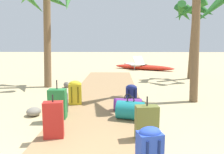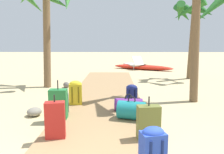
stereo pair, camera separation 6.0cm
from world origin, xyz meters
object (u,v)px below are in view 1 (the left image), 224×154
(suitcase_green, at_px, (58,104))
(kayak, at_px, (143,67))
(backpack_navy, at_px, (131,93))
(suitcase_olive, at_px, (147,122))
(suitcase_red, at_px, (54,120))
(palm_tree_far_right, at_px, (194,17))
(palm_tree_far_left, at_px, (47,7))
(backpack_blue, at_px, (150,150))
(duffel_bag_purple, at_px, (128,105))
(backpack_yellow, at_px, (75,92))
(lounge_chair, at_px, (135,64))
(duffel_bag_teal, at_px, (131,110))
(backpack_grey, at_px, (62,100))

(suitcase_green, distance_m, kayak, 9.49)
(backpack_navy, xyz_separation_m, suitcase_olive, (0.11, -2.22, 0.02))
(suitcase_red, bearing_deg, suitcase_olive, -0.56)
(suitcase_red, relative_size, palm_tree_far_right, 0.21)
(suitcase_red, distance_m, palm_tree_far_left, 5.67)
(backpack_blue, relative_size, kayak, 0.17)
(duffel_bag_purple, bearing_deg, suitcase_red, -130.35)
(backpack_yellow, relative_size, suitcase_red, 0.82)
(kayak, bearing_deg, lounge_chair, 149.69)
(backpack_navy, bearing_deg, duffel_bag_purple, -100.53)
(suitcase_olive, relative_size, kayak, 0.20)
(kayak, bearing_deg, suitcase_green, -107.40)
(suitcase_olive, bearing_deg, suitcase_red, 179.44)
(palm_tree_far_right, bearing_deg, backpack_yellow, -134.66)
(kayak, bearing_deg, duffel_bag_teal, -98.20)
(duffel_bag_teal, bearing_deg, kayak, 81.80)
(suitcase_green, distance_m, suitcase_olive, 2.01)
(lounge_chair, xyz_separation_m, kayak, (0.50, -0.29, -0.18))
(palm_tree_far_right, bearing_deg, suitcase_red, -123.76)
(suitcase_green, xyz_separation_m, kayak, (2.84, 9.05, -0.24))
(duffel_bag_teal, height_order, palm_tree_far_right, palm_tree_far_right)
(suitcase_red, height_order, suitcase_olive, suitcase_red)
(lounge_chair, bearing_deg, duffel_bag_purple, -95.46)
(backpack_navy, distance_m, lounge_chair, 8.16)
(duffel_bag_purple, bearing_deg, suitcase_green, -159.76)
(duffel_bag_teal, bearing_deg, backpack_blue, -86.94)
(backpack_blue, xyz_separation_m, palm_tree_far_left, (-2.92, 5.93, 2.50))
(backpack_navy, distance_m, palm_tree_far_left, 4.70)
(backpack_yellow, distance_m, lounge_chair, 8.51)
(palm_tree_far_left, height_order, kayak, palm_tree_far_left)
(backpack_navy, distance_m, suitcase_olive, 2.22)
(backpack_navy, distance_m, suitcase_red, 2.63)
(backpack_navy, relative_size, backpack_grey, 0.98)
(duffel_bag_teal, xyz_separation_m, suitcase_red, (-1.34, -0.95, 0.12))
(backpack_navy, height_order, kayak, backpack_navy)
(backpack_grey, bearing_deg, suitcase_red, -81.72)
(suitcase_red, bearing_deg, lounge_chair, 78.24)
(backpack_yellow, relative_size, duffel_bag_purple, 0.92)
(suitcase_green, bearing_deg, backpack_yellow, 81.35)
(backpack_blue, height_order, duffel_bag_purple, backpack_blue)
(lounge_chair, bearing_deg, backpack_yellow, -104.76)
(backpack_blue, height_order, suitcase_olive, suitcase_olive)
(palm_tree_far_right, relative_size, palm_tree_far_left, 0.93)
(suitcase_olive, bearing_deg, backpack_navy, 92.95)
(suitcase_red, relative_size, backpack_blue, 1.22)
(suitcase_red, bearing_deg, palm_tree_far_left, 106.82)
(duffel_bag_purple, bearing_deg, backpack_navy, 79.47)
(backpack_yellow, relative_size, suitcase_olive, 0.85)
(duffel_bag_teal, height_order, suitcase_olive, suitcase_olive)
(backpack_grey, xyz_separation_m, lounge_chair, (2.37, 8.86, -0.02))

